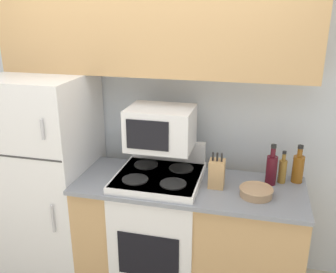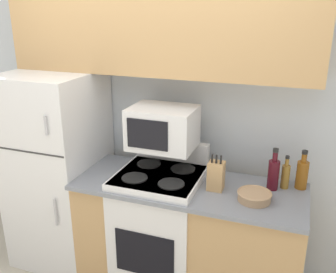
# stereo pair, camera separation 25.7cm
# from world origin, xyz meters

# --- Properties ---
(wall_back) EXTENTS (8.00, 0.05, 2.55)m
(wall_back) POSITION_xyz_m (0.00, 0.75, 1.27)
(wall_back) COLOR silver
(wall_back) RESTS_ON ground_plane
(lower_cabinets) EXTENTS (1.63, 0.64, 0.89)m
(lower_cabinets) POSITION_xyz_m (0.34, 0.30, 0.45)
(lower_cabinets) COLOR tan
(lower_cabinets) RESTS_ON ground_plane
(refrigerator) EXTENTS (0.67, 0.74, 1.61)m
(refrigerator) POSITION_xyz_m (-0.81, 0.36, 0.81)
(refrigerator) COLOR white
(refrigerator) RESTS_ON ground_plane
(upper_cabinets) EXTENTS (2.30, 0.32, 0.74)m
(upper_cabinets) POSITION_xyz_m (0.00, 0.56, 1.98)
(upper_cabinets) COLOR tan
(upper_cabinets) RESTS_ON refrigerator
(stove) EXTENTS (0.61, 0.62, 1.10)m
(stove) POSITION_xyz_m (0.12, 0.29, 0.49)
(stove) COLOR white
(stove) RESTS_ON ground_plane
(microwave) EXTENTS (0.47, 0.37, 0.30)m
(microwave) POSITION_xyz_m (0.10, 0.40, 1.26)
(microwave) COLOR white
(microwave) RESTS_ON stove
(knife_block) EXTENTS (0.11, 0.11, 0.26)m
(knife_block) POSITION_xyz_m (0.53, 0.28, 1.00)
(knife_block) COLOR tan
(knife_block) RESTS_ON lower_cabinets
(bowl) EXTENTS (0.23, 0.23, 0.06)m
(bowl) POSITION_xyz_m (0.81, 0.21, 0.93)
(bowl) COLOR tan
(bowl) RESTS_ON lower_cabinets
(bottle_vinegar) EXTENTS (0.06, 0.06, 0.24)m
(bottle_vinegar) POSITION_xyz_m (0.98, 0.47, 0.99)
(bottle_vinegar) COLOR olive
(bottle_vinegar) RESTS_ON lower_cabinets
(bottle_wine_red) EXTENTS (0.08, 0.08, 0.30)m
(bottle_wine_red) POSITION_xyz_m (0.90, 0.42, 1.01)
(bottle_wine_red) COLOR #470F19
(bottle_wine_red) RESTS_ON lower_cabinets
(bottle_whiskey) EXTENTS (0.08, 0.08, 0.28)m
(bottle_whiskey) POSITION_xyz_m (1.09, 0.50, 1.00)
(bottle_whiskey) COLOR brown
(bottle_whiskey) RESTS_ON lower_cabinets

